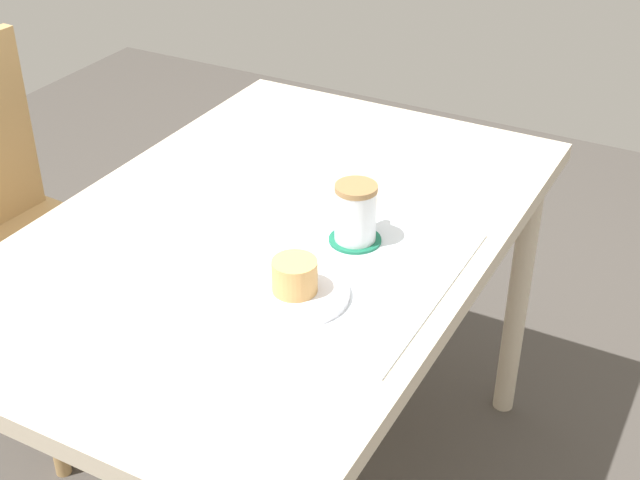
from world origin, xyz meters
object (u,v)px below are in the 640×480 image
Objects in this scene: pastry at (295,276)px; coffee_mug at (356,212)px; dining_table at (273,262)px; wooden_chair at (10,228)px; pastry_plate at (295,293)px.

coffee_mug reaches higher than pastry.
pastry is (-0.18, -0.15, 0.12)m from dining_table.
pastry_plate is at bearing 80.70° from wooden_chair.
pastry_plate is at bearing -139.50° from dining_table.
coffee_mug is at bearing -2.86° from pastry_plate.
pastry_plate is 0.21m from coffee_mug.
wooden_chair reaches higher than dining_table.
dining_table is 1.33× the size of wooden_chair.
dining_table is 6.83× the size of pastry_plate.
wooden_chair is 0.94m from pastry_plate.
wooden_chair is at bearing 76.75° from pastry_plate.
pastry is 0.68× the size of coffee_mug.
wooden_chair is 8.43× the size of coffee_mug.
wooden_chair reaches higher than pastry.
dining_table is 11.20× the size of coffee_mug.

